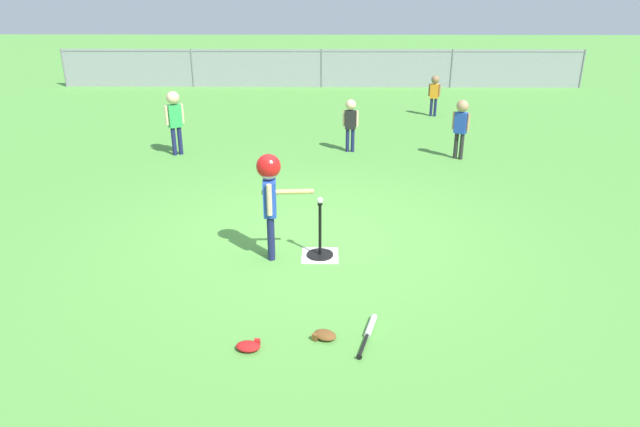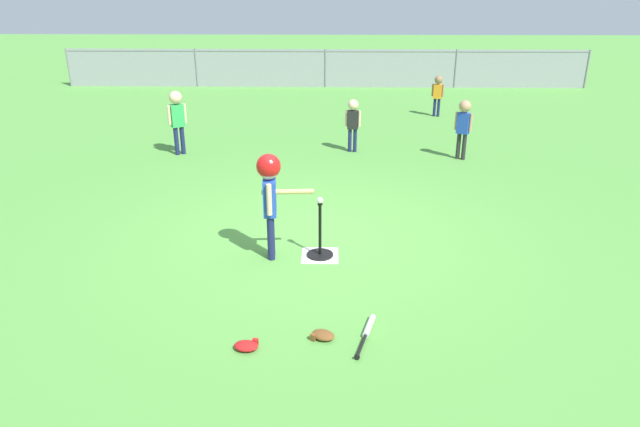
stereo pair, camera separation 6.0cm
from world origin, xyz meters
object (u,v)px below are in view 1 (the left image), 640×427
fielder_deep_center (351,118)px  fielder_deep_left (461,121)px  glove_by_plate (249,346)px  baseball_on_tee (320,200)px  fielder_deep_right (174,114)px  spare_bat_silver (369,330)px  glove_near_bats (325,335)px  fielder_near_left (434,90)px  batting_tee (320,248)px  batter_child (270,185)px

fielder_deep_center → fielder_deep_left: fielder_deep_left is taller
fielder_deep_center → glove_by_plate: (-1.14, -6.43, -0.62)m
baseball_on_tee → fielder_deep_right: (-2.76, 4.29, 0.06)m
spare_bat_silver → glove_near_bats: size_ratio=2.50×
fielder_deep_center → fielder_near_left: size_ratio=1.03×
fielder_near_left → spare_bat_silver: bearing=-103.2°
batting_tee → baseball_on_tee: size_ratio=9.16×
batting_tee → fielder_deep_center: size_ratio=0.67×
batting_tee → fielder_near_left: (2.67, 7.71, 0.52)m
glove_near_bats → glove_by_plate: bearing=-165.1°
fielder_near_left → glove_near_bats: bearing=-105.4°
batter_child → glove_by_plate: batter_child is taller
baseball_on_tee → fielder_near_left: size_ratio=0.08×
fielder_deep_right → fielder_near_left: bearing=32.2°
fielder_deep_left → glove_near_bats: size_ratio=4.07×
baseball_on_tee → fielder_near_left: bearing=70.9°
batter_child → fielder_near_left: batter_child is taller
batting_tee → fielder_deep_center: (0.52, 4.54, 0.54)m
fielder_deep_left → glove_by_plate: (-3.14, -5.98, -0.67)m
batter_child → fielder_deep_center: batter_child is taller
glove_near_bats → spare_bat_silver: bearing=13.4°
glove_near_bats → fielder_deep_center: bearing=85.8°
fielder_deep_right → glove_by_plate: 6.59m
fielder_deep_center → spare_bat_silver: (-0.04, -6.15, -0.62)m
fielder_deep_center → glove_near_bats: fielder_deep_center is taller
fielder_deep_center → spare_bat_silver: size_ratio=1.51×
fielder_deep_right → glove_by_plate: (2.15, -6.19, -0.74)m
glove_by_plate → fielder_deep_center: bearing=79.9°
fielder_deep_center → fielder_near_left: bearing=55.9°
spare_bat_silver → batter_child: bearing=124.0°
fielder_deep_right → fielder_deep_left: size_ratio=1.10×
batter_child → glove_by_plate: bearing=-91.4°
batter_child → spare_bat_silver: batter_child is taller
fielder_near_left → glove_by_plate: size_ratio=4.08×
spare_bat_silver → baseball_on_tee: bearing=106.7°
batter_child → fielder_deep_right: size_ratio=1.06×
fielder_deep_center → fielder_deep_left: (1.99, -0.45, 0.05)m
baseball_on_tee → spare_bat_silver: 1.82m
spare_bat_silver → fielder_deep_center: bearing=89.6°
baseball_on_tee → batter_child: (-0.57, -0.04, 0.20)m
baseball_on_tee → fielder_near_left: 8.16m
batter_child → glove_by_plate: 2.05m
batting_tee → spare_bat_silver: batting_tee is taller
fielder_deep_right → batter_child: bearing=-63.2°
batter_child → fielder_deep_left: 5.16m
fielder_deep_center → glove_near_bats: bearing=-94.2°
fielder_deep_center → batter_child: bearing=-103.5°
baseball_on_tee → spare_bat_silver: baseball_on_tee is taller
fielder_deep_left → glove_by_plate: fielder_deep_left is taller
baseball_on_tee → fielder_deep_left: size_ratio=0.07×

